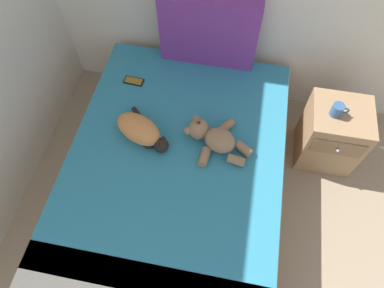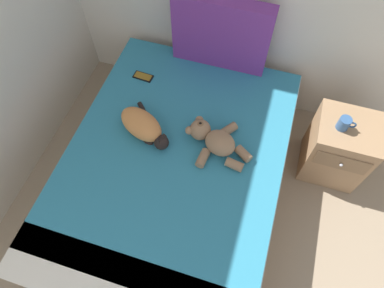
% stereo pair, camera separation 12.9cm
% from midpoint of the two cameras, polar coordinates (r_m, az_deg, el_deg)
% --- Properties ---
extents(bed, '(1.47, 2.00, 0.51)m').
position_cam_midpoint_polar(bed, '(2.48, -1.32, -5.07)').
color(bed, '#9E7A56').
rests_on(bed, ground_plane).
extents(patterned_cushion, '(0.71, 0.12, 0.55)m').
position_cam_midpoint_polar(patterned_cushion, '(2.59, 6.34, 17.72)').
color(patterned_cushion, '#72338C').
rests_on(patterned_cushion, bed).
extents(cat, '(0.42, 0.37, 0.15)m').
position_cam_midpoint_polar(cat, '(2.31, -6.53, 2.93)').
color(cat, '#D18447').
rests_on(cat, bed).
extents(teddy_bear, '(0.47, 0.39, 0.15)m').
position_cam_midpoint_polar(teddy_bear, '(2.25, 5.36, 0.66)').
color(teddy_bear, '#937051').
rests_on(teddy_bear, bed).
extents(cell_phone, '(0.15, 0.08, 0.01)m').
position_cam_midpoint_polar(cell_phone, '(2.67, -6.75, 11.04)').
color(cell_phone, black).
rests_on(cell_phone, bed).
extents(nightstand, '(0.43, 0.42, 0.56)m').
position_cam_midpoint_polar(nightstand, '(2.80, 24.26, -0.69)').
color(nightstand, '#9E7A56').
rests_on(nightstand, ground_plane).
extents(mug, '(0.12, 0.08, 0.09)m').
position_cam_midpoint_polar(mug, '(2.51, 25.38, 3.04)').
color(mug, '#33598C').
rests_on(mug, nightstand).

